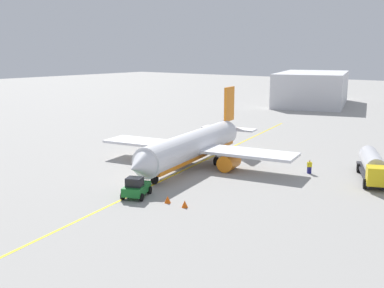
% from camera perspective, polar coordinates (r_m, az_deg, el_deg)
% --- Properties ---
extents(ground_plane, '(400.00, 400.00, 0.00)m').
position_cam_1_polar(ground_plane, '(61.33, 0.00, -2.75)').
color(ground_plane, '#9E9B96').
extents(airplane, '(29.47, 27.52, 9.61)m').
position_cam_1_polar(airplane, '(61.17, 0.21, -0.27)').
color(airplane, white).
rests_on(airplane, ground).
extents(fuel_tanker, '(11.33, 6.76, 3.15)m').
position_cam_1_polar(fuel_tanker, '(58.67, 21.37, -2.46)').
color(fuel_tanker, '#2D2D33').
rests_on(fuel_tanker, ground).
extents(pushback_tug, '(4.10, 3.48, 2.20)m').
position_cam_1_polar(pushback_tug, '(48.74, -6.90, -5.36)').
color(pushback_tug, '#196B28').
rests_on(pushback_tug, ground).
extents(refueling_worker, '(0.63, 0.61, 1.71)m').
position_cam_1_polar(refueling_worker, '(59.37, 14.25, -2.77)').
color(refueling_worker, navy).
rests_on(refueling_worker, ground).
extents(safety_cone_nose, '(0.65, 0.65, 0.73)m').
position_cam_1_polar(safety_cone_nose, '(46.83, -3.02, -6.82)').
color(safety_cone_nose, '#F2590F').
rests_on(safety_cone_nose, ground).
extents(safety_cone_wingtip, '(0.64, 0.64, 0.71)m').
position_cam_1_polar(safety_cone_wingtip, '(45.48, -0.90, -7.38)').
color(safety_cone_wingtip, '#F2590F').
rests_on(safety_cone_wingtip, ground).
extents(distant_hangar, '(35.48, 26.22, 9.04)m').
position_cam_1_polar(distant_hangar, '(136.47, 14.56, 6.64)').
color(distant_hangar, silver).
rests_on(distant_hangar, ground).
extents(taxi_line_marking, '(81.75, 15.29, 0.01)m').
position_cam_1_polar(taxi_line_marking, '(61.32, 0.00, -2.74)').
color(taxi_line_marking, yellow).
rests_on(taxi_line_marking, ground).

